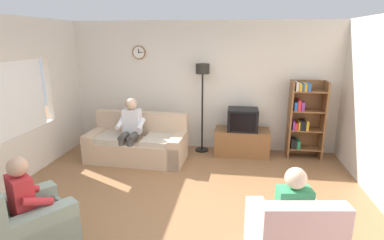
{
  "coord_description": "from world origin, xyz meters",
  "views": [
    {
      "loc": [
        0.74,
        -3.87,
        2.37
      ],
      "look_at": [
        0.04,
        0.85,
        1.08
      ],
      "focal_mm": 28.88,
      "sensor_mm": 36.0,
      "label": 1
    }
  ],
  "objects": [
    {
      "name": "ground_plane",
      "position": [
        0.0,
        0.0,
        0.0
      ],
      "size": [
        12.0,
        12.0,
        0.0
      ],
      "primitive_type": "plane",
      "color": "#8C603D"
    },
    {
      "name": "back_wall_assembly",
      "position": [
        -0.0,
        2.66,
        1.35
      ],
      "size": [
        6.2,
        0.17,
        2.7
      ],
      "color": "silver",
      "rests_on": "ground_plane"
    },
    {
      "name": "couch",
      "position": [
        -1.18,
        1.69,
        0.31
      ],
      "size": [
        1.93,
        0.96,
        0.9
      ],
      "color": "tan",
      "rests_on": "ground_plane"
    },
    {
      "name": "tv_stand",
      "position": [
        0.87,
        2.25,
        0.27
      ],
      "size": [
        1.1,
        0.56,
        0.54
      ],
      "color": "brown",
      "rests_on": "ground_plane"
    },
    {
      "name": "tv",
      "position": [
        0.87,
        2.23,
        0.76
      ],
      "size": [
        0.6,
        0.49,
        0.44
      ],
      "color": "black",
      "rests_on": "tv_stand"
    },
    {
      "name": "bookshelf",
      "position": [
        2.06,
        2.32,
        0.81
      ],
      "size": [
        0.68,
        0.36,
        1.55
      ],
      "color": "brown",
      "rests_on": "ground_plane"
    },
    {
      "name": "floor_lamp",
      "position": [
        0.03,
        2.35,
        1.45
      ],
      "size": [
        0.28,
        0.28,
        1.85
      ],
      "color": "black",
      "rests_on": "ground_plane"
    },
    {
      "name": "armchair_near_window",
      "position": [
        -1.59,
        -1.09,
        0.29
      ],
      "size": [
        1.17,
        1.18,
        0.9
      ],
      "color": "gray",
      "rests_on": "ground_plane"
    },
    {
      "name": "person_on_couch",
      "position": [
        -1.27,
        1.58,
        0.7
      ],
      "size": [
        0.52,
        0.55,
        1.24
      ],
      "color": "silver",
      "rests_on": "ground_plane"
    },
    {
      "name": "person_in_left_armchair",
      "position": [
        -1.54,
        -1.02,
        0.6
      ],
      "size": [
        0.62,
        0.64,
        1.12
      ],
      "color": "red",
      "rests_on": "ground_plane"
    },
    {
      "name": "person_in_right_armchair",
      "position": [
        1.33,
        -0.85,
        0.6
      ],
      "size": [
        0.55,
        0.58,
        1.12
      ],
      "color": "#338C59",
      "rests_on": "ground_plane"
    }
  ]
}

